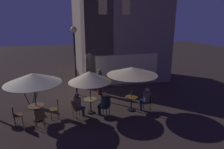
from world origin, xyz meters
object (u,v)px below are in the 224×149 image
object	(u,v)px
patron_seated_1	(78,104)
cafe_chair_0	(107,105)
menu_sandwich_board	(31,99)
patio_umbrella_0	(90,77)
cafe_table_2	(131,101)
cafe_chair_4	(40,117)
cafe_chair_3	(15,113)
patio_umbrella_1	(33,78)
cafe_chair_5	(148,101)
patron_seated_0	(104,102)
cafe_chair_2	(56,107)
cafe_table_1	(37,110)
cafe_table_0	(91,103)
patron_seated_2	(146,98)
patio_umbrella_2	(132,71)
patron_standing_3	(100,82)
street_lamp_near_corner	(74,45)
cafe_chair_1	(76,108)

from	to	relation	value
patron_seated_1	cafe_chair_0	bearing A→B (deg)	-36.27
menu_sandwich_board	patio_umbrella_0	world-z (taller)	patio_umbrella_0
cafe_table_2	cafe_chair_4	bearing A→B (deg)	-172.98
cafe_chair_3	patio_umbrella_1	bearing A→B (deg)	-0.00
cafe_chair_5	patron_seated_0	distance (m)	2.36
cafe_chair_2	patron_seated_1	distance (m)	1.09
cafe_table_1	cafe_table_0	bearing A→B (deg)	1.94
cafe_chair_3	cafe_chair_5	world-z (taller)	cafe_chair_3
menu_sandwich_board	cafe_chair_2	xyz separation A→B (m)	(1.28, -1.51, 0.05)
patron_seated_2	patio_umbrella_2	bearing A→B (deg)	0.00
patio_umbrella_0	cafe_chair_3	distance (m)	3.69
cafe_chair_5	patron_standing_3	world-z (taller)	patron_standing_3
menu_sandwich_board	cafe_chair_0	world-z (taller)	cafe_chair_0
menu_sandwich_board	cafe_table_1	distance (m)	1.62
patio_umbrella_0	cafe_chair_2	world-z (taller)	patio_umbrella_0
patio_umbrella_0	patron_standing_3	size ratio (longest dim) A/B	1.31
cafe_chair_0	cafe_table_2	bearing A→B (deg)	-129.79
patio_umbrella_2	cafe_chair_3	bearing A→B (deg)	179.46
cafe_table_2	street_lamp_near_corner	bearing A→B (deg)	129.29
patio_umbrella_1	cafe_chair_5	distance (m)	5.72
cafe_chair_0	menu_sandwich_board	bearing A→B (deg)	10.37
patron_standing_3	patio_umbrella_2	bearing A→B (deg)	-155.95
cafe_chair_1	patron_standing_3	distance (m)	3.28
patio_umbrella_1	patron_standing_3	bearing A→B (deg)	34.90
street_lamp_near_corner	patron_seated_1	size ratio (longest dim) A/B	3.37
cafe_chair_0	patron_seated_2	bearing A→B (deg)	-139.37
cafe_table_1	cafe_table_2	size ratio (longest dim) A/B	1.01
cafe_table_1	patron_seated_2	world-z (taller)	patron_seated_2
patio_umbrella_0	patron_seated_0	bearing A→B (deg)	-39.64
cafe_table_0	cafe_table_2	xyz separation A→B (m)	(2.08, -0.31, 0.00)
patio_umbrella_2	patron_standing_3	distance (m)	3.18
patron_seated_0	patron_seated_1	distance (m)	1.23
cafe_chair_1	patron_seated_1	distance (m)	0.23
cafe_chair_2	patio_umbrella_1	bearing A→B (deg)	0.00
cafe_chair_4	patron_seated_0	bearing A→B (deg)	-95.75
cafe_table_0	patron_seated_1	world-z (taller)	patron_seated_1
cafe_table_2	patron_seated_1	world-z (taller)	patron_seated_1
patron_seated_1	patron_standing_3	bearing A→B (deg)	33.90
cafe_chair_2	cafe_chair_3	xyz separation A→B (m)	(-1.73, -0.23, 0.02)
cafe_chair_5	menu_sandwich_board	bearing A→B (deg)	-1.89
menu_sandwich_board	patron_standing_3	bearing A→B (deg)	-4.66
cafe_table_0	patron_seated_1	bearing A→B (deg)	-155.33
patio_umbrella_0	cafe_chair_0	bearing A→B (deg)	-39.64
patio_umbrella_1	patron_seated_2	distance (m)	5.54
street_lamp_near_corner	patron_seated_2	bearing A→B (deg)	-45.54
cafe_table_0	cafe_chair_4	size ratio (longest dim) A/B	0.84
cafe_chair_2	patron_standing_3	xyz separation A→B (m)	(2.69, 2.42, 0.30)
cafe_chair_0	cafe_chair_2	bearing A→B (deg)	26.89
cafe_chair_2	patron_seated_0	size ratio (longest dim) A/B	0.76
cafe_table_2	patron_seated_0	world-z (taller)	patron_seated_0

